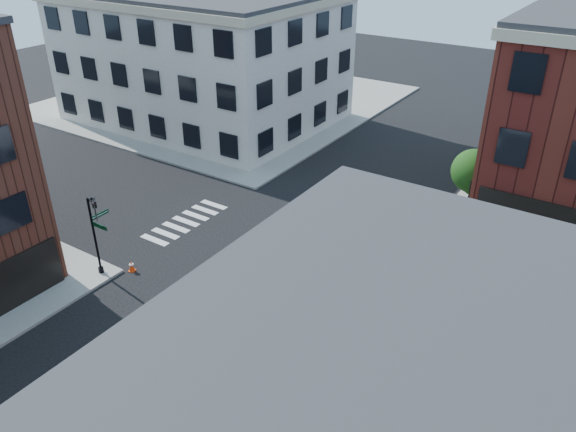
# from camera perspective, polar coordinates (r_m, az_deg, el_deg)

# --- Properties ---
(ground) EXTENTS (120.00, 120.00, 0.00)m
(ground) POSITION_cam_1_polar(r_m,az_deg,el_deg) (31.82, -1.01, -3.97)
(ground) COLOR black
(ground) RESTS_ON ground
(sidewalk_nw) EXTENTS (30.00, 30.00, 0.15)m
(sidewalk_nw) POSITION_cam_1_polar(r_m,az_deg,el_deg) (58.78, -6.47, 11.66)
(sidewalk_nw) COLOR gray
(sidewalk_nw) RESTS_ON ground
(building_nw) EXTENTS (22.00, 16.00, 11.00)m
(building_nw) POSITION_cam_1_polar(r_m,az_deg,el_deg) (52.47, -8.63, 15.58)
(building_nw) COLOR beige
(building_nw) RESTS_ON ground
(tree_near) EXTENTS (2.69, 2.69, 4.49)m
(tree_near) POSITION_cam_1_polar(r_m,az_deg,el_deg) (35.76, 18.38, 4.11)
(tree_near) COLOR black
(tree_near) RESTS_ON ground
(tree_far) EXTENTS (2.43, 2.43, 4.07)m
(tree_far) POSITION_cam_1_polar(r_m,az_deg,el_deg) (41.32, 20.77, 6.56)
(tree_far) COLOR black
(tree_far) RESTS_ON ground
(signal_pole) EXTENTS (1.29, 1.24, 4.60)m
(signal_pole) POSITION_cam_1_polar(r_m,az_deg,el_deg) (30.38, -18.93, -1.13)
(signal_pole) COLOR black
(signal_pole) RESTS_ON ground
(box_truck) EXTENTS (8.83, 3.29, 3.92)m
(box_truck) POSITION_cam_1_polar(r_m,az_deg,el_deg) (25.72, 14.63, -8.48)
(box_truck) COLOR white
(box_truck) RESTS_ON ground
(traffic_cone) EXTENTS (0.43, 0.43, 0.63)m
(traffic_cone) POSITION_cam_1_polar(r_m,az_deg,el_deg) (31.48, -15.61, -4.93)
(traffic_cone) COLOR #FD3E0B
(traffic_cone) RESTS_ON ground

